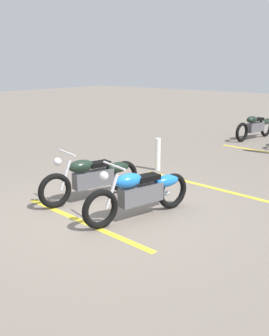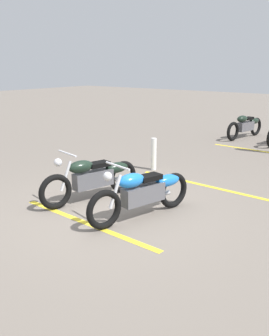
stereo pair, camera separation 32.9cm
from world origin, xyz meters
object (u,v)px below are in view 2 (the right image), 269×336
motorcycle_bright_foreground (144,192)px  motorcycle_dark_foreground (93,177)px  motorcycle_row_center (246,125)px  bollard_post (154,154)px

motorcycle_bright_foreground → motorcycle_dark_foreground: size_ratio=1.00×
motorcycle_bright_foreground → motorcycle_dark_foreground: same height
motorcycle_dark_foreground → motorcycle_row_center: motorcycle_dark_foreground is taller
motorcycle_row_center → motorcycle_dark_foreground: bearing=10.1°
bollard_post → motorcycle_bright_foreground: bearing=-148.1°
motorcycle_dark_foreground → bollard_post: size_ratio=2.69×
motorcycle_bright_foreground → bollard_post: motorcycle_bright_foreground is taller
motorcycle_bright_foreground → bollard_post: 3.14m
motorcycle_bright_foreground → motorcycle_row_center: bearing=-156.2°
motorcycle_row_center → bollard_post: 5.66m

